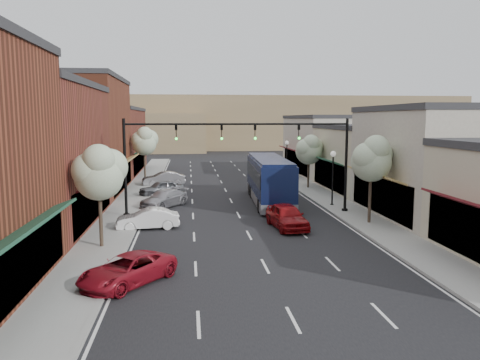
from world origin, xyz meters
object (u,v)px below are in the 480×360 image
object	(u,v)px
parked_car_d	(161,188)
parked_car_a	(128,270)
tree_right_near	(372,158)
lamp_post_near	(333,169)
parked_car_e	(164,179)
tree_left_near	(100,171)
red_hatchback	(287,216)
tree_right_far	(309,149)
signal_mast_left	(159,152)
signal_mast_right	(315,151)
lamp_post_far	(287,153)
tree_left_far	(145,141)
parked_car_b	(148,219)
coach_bus	(269,179)
parked_car_c	(164,199)

from	to	relation	value
parked_car_d	parked_car_a	bearing A→B (deg)	-26.06
tree_right_near	lamp_post_near	xyz separation A→B (m)	(-0.55, 6.56, -1.45)
tree_right_near	parked_car_d	xyz separation A→B (m)	(-14.42, 13.51, -3.76)
tree_right_near	parked_car_e	distance (m)	24.93
tree_right_near	tree_left_near	size ratio (longest dim) A/B	1.05
red_hatchback	parked_car_e	world-z (taller)	red_hatchback
tree_right_far	red_hatchback	world-z (taller)	tree_right_far
signal_mast_left	parked_car_a	distance (m)	14.31
signal_mast_right	lamp_post_far	xyz separation A→B (m)	(2.18, 20.00, -1.62)
tree_left_far	lamp_post_near	xyz separation A→B (m)	(16.05, -15.44, -1.60)
tree_left_near	parked_car_b	bearing A→B (deg)	65.04
signal_mast_right	tree_right_near	world-z (taller)	signal_mast_right
parked_car_d	parked_car_e	xyz separation A→B (m)	(-0.13, 6.39, 0.04)
tree_right_near	red_hatchback	distance (m)	6.79
coach_bus	signal_mast_left	bearing A→B (deg)	-148.08
tree_right_far	coach_bus	distance (m)	9.03
signal_mast_right	tree_left_near	distance (m)	16.05
tree_right_far	lamp_post_far	xyz separation A→B (m)	(-0.55, 8.06, -0.99)
tree_right_near	parked_car_c	xyz separation A→B (m)	(-13.89, 7.85, -3.78)
tree_right_near	signal_mast_left	bearing A→B (deg)	163.81
tree_left_near	parked_car_e	xyz separation A→B (m)	(2.05, 23.90, -3.49)
tree_right_near	parked_car_c	distance (m)	16.40
signal_mast_right	signal_mast_left	distance (m)	11.24
lamp_post_far	parked_car_c	bearing A→B (deg)	-129.47
red_hatchback	parked_car_a	world-z (taller)	red_hatchback
tree_left_near	red_hatchback	xyz separation A→B (m)	(10.90, 3.62, -3.44)
tree_right_far	red_hatchback	size ratio (longest dim) A/B	1.18
parked_car_a	parked_car_c	bearing A→B (deg)	126.92
coach_bus	parked_car_c	distance (m)	8.80
lamp_post_far	parked_car_c	world-z (taller)	lamp_post_far
coach_bus	parked_car_a	distance (m)	20.85
signal_mast_right	coach_bus	bearing A→B (deg)	117.38
red_hatchback	parked_car_c	distance (m)	11.61
tree_right_far	parked_car_a	bearing A→B (deg)	-119.54
signal_mast_left	lamp_post_far	xyz separation A→B (m)	(13.42, 20.00, -1.62)
red_hatchback	parked_car_a	distance (m)	12.83
lamp_post_far	parked_car_e	size ratio (longest dim) A/B	1.00
parked_car_a	tree_left_near	bearing A→B (deg)	148.96
coach_bus	red_hatchback	size ratio (longest dim) A/B	2.69
red_hatchback	parked_car_b	world-z (taller)	red_hatchback
tree_left_far	signal_mast_right	bearing A→B (deg)	-52.29
red_hatchback	parked_car_c	xyz separation A→B (m)	(-8.19, 8.23, -0.11)
lamp_post_near	parked_car_e	distance (m)	19.48
coach_bus	parked_car_b	xyz separation A→B (m)	(-9.29, -8.53, -1.31)
coach_bus	tree_left_far	bearing A→B (deg)	133.62
tree_left_near	lamp_post_near	world-z (taller)	tree_left_near
parked_car_c	parked_car_e	world-z (taller)	parked_car_e
tree_right_near	lamp_post_near	world-z (taller)	tree_right_near
signal_mast_left	tree_left_near	xyz separation A→B (m)	(-2.63, -8.05, -0.40)
tree_right_near	parked_car_d	size ratio (longest dim) A/B	1.47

